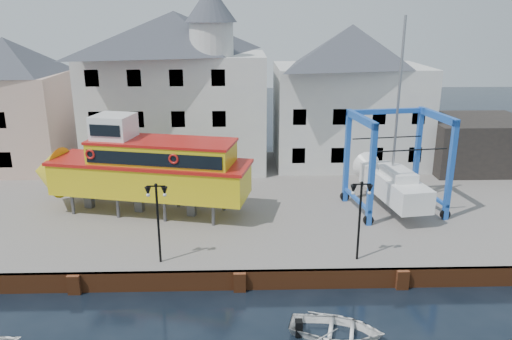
{
  "coord_description": "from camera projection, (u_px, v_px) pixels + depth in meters",
  "views": [
    {
      "loc": [
        0.17,
        -21.61,
        12.99
      ],
      "look_at": [
        1.0,
        7.0,
        4.0
      ],
      "focal_mm": 35.0,
      "sensor_mm": 36.0,
      "label": 1
    }
  ],
  "objects": [
    {
      "name": "ground",
      "position": [
        240.0,
        290.0,
        24.5
      ],
      "size": [
        140.0,
        140.0,
        0.0
      ],
      "primitive_type": "plane",
      "color": "black",
      "rests_on": "ground"
    },
    {
      "name": "hardstanding",
      "position": [
        240.0,
        201.0,
        34.84
      ],
      "size": [
        44.0,
        22.0,
        1.0
      ],
      "primitive_type": "cube",
      "color": "slate",
      "rests_on": "ground"
    },
    {
      "name": "quay_wall",
      "position": [
        240.0,
        280.0,
        24.45
      ],
      "size": [
        44.0,
        0.47,
        1.0
      ],
      "color": "brown",
      "rests_on": "ground"
    },
    {
      "name": "building_pink",
      "position": [
        12.0,
        104.0,
        39.32
      ],
      "size": [
        8.0,
        7.0,
        10.3
      ],
      "color": "#D0AE9A",
      "rests_on": "hardstanding"
    },
    {
      "name": "building_white_main",
      "position": [
        178.0,
        88.0,
        39.7
      ],
      "size": [
        14.0,
        8.3,
        14.0
      ],
      "color": "silver",
      "rests_on": "hardstanding"
    },
    {
      "name": "building_white_right",
      "position": [
        349.0,
        95.0,
        40.89
      ],
      "size": [
        12.0,
        8.0,
        11.2
      ],
      "color": "silver",
      "rests_on": "hardstanding"
    },
    {
      "name": "shed_dark",
      "position": [
        474.0,
        143.0,
        40.34
      ],
      "size": [
        8.0,
        7.0,
        4.0
      ],
      "primitive_type": "cube",
      "color": "black",
      "rests_on": "hardstanding"
    },
    {
      "name": "lamp_post_left",
      "position": [
        157.0,
        203.0,
        24.28
      ],
      "size": [
        1.12,
        0.32,
        4.2
      ],
      "color": "black",
      "rests_on": "hardstanding"
    },
    {
      "name": "lamp_post_right",
      "position": [
        361.0,
        201.0,
        24.56
      ],
      "size": [
        1.12,
        0.32,
        4.2
      ],
      "color": "black",
      "rests_on": "hardstanding"
    },
    {
      "name": "tour_boat",
      "position": [
        137.0,
        168.0,
        30.8
      ],
      "size": [
        14.54,
        6.41,
        6.16
      ],
      "rotation": [
        0.0,
        0.0,
        -0.22
      ],
      "color": "#59595E",
      "rests_on": "hardstanding"
    },
    {
      "name": "travel_lift",
      "position": [
        390.0,
        176.0,
        32.03
      ],
      "size": [
        6.15,
        8.1,
        11.93
      ],
      "rotation": [
        0.0,
        0.0,
        0.15
      ],
      "color": "#154DB5",
      "rests_on": "hardstanding"
    },
    {
      "name": "motorboat_b",
      "position": [
        336.0,
        335.0,
        21.07
      ],
      "size": [
        4.54,
        3.74,
        0.82
      ],
      "primitive_type": "imported",
      "rotation": [
        0.0,
        0.0,
        1.31
      ],
      "color": "white",
      "rests_on": "ground"
    }
  ]
}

